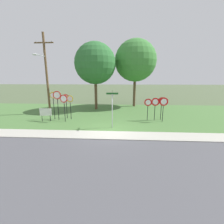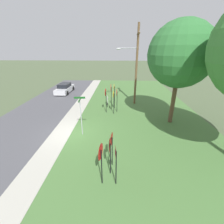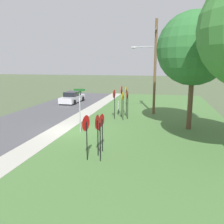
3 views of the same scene
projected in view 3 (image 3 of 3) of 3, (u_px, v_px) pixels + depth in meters
ground_plane at (69, 131)px, 17.45m from camera, size 160.00×160.00×0.00m
road_asphalt at (10, 128)px, 18.45m from camera, size 44.00×6.40×0.01m
sidewalk_strip at (59, 130)px, 17.61m from camera, size 44.00×1.60×0.06m
grass_median at (152, 136)px, 16.19m from camera, size 44.00×12.00×0.04m
stop_sign_near_left at (114, 98)px, 20.82m from camera, size 0.73×0.11×2.56m
stop_sign_near_right at (128, 99)px, 20.79m from camera, size 0.70×0.10×2.49m
stop_sign_far_left at (126, 95)px, 21.96m from camera, size 0.60×0.10×2.72m
stop_sign_far_center at (123, 100)px, 20.38m from camera, size 0.65×0.12×2.41m
stop_sign_far_right at (122, 94)px, 21.45m from camera, size 0.79×0.09×2.86m
yield_sign_near_left at (102, 124)px, 13.10m from camera, size 0.72×0.13×2.14m
yield_sign_near_right at (86, 127)px, 11.87m from camera, size 0.79×0.16×2.32m
yield_sign_far_left at (97, 126)px, 12.45m from camera, size 0.77×0.10×2.23m
yield_sign_far_right at (99, 129)px, 11.74m from camera, size 0.67×0.10×2.25m
street_name_post at (80, 107)px, 16.73m from camera, size 0.96×0.82×3.10m
utility_pole at (153, 64)px, 22.46m from camera, size 2.10×2.47×8.79m
notice_board at (118, 106)px, 22.79m from camera, size 1.09×0.19×1.25m
oak_tree_left at (194, 49)px, 16.82m from camera, size 5.17×5.17×8.41m
parked_hatchback_near at (72, 97)px, 30.01m from camera, size 4.63×1.98×1.39m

